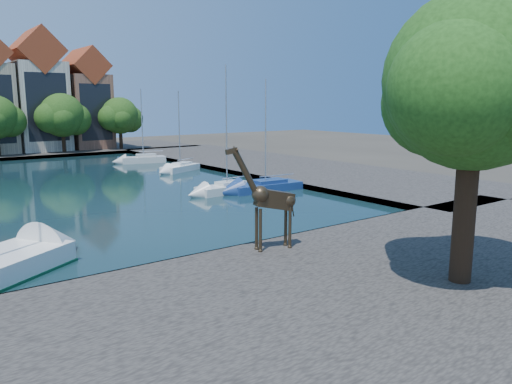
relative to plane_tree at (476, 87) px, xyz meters
The scene contains 14 objects.
ground 14.07m from the plane_tree, 130.22° to the left, with size 160.00×160.00×0.00m, color #38332B.
water_basin 34.72m from the plane_tree, 102.99° to the left, with size 38.00×50.00×0.08m, color black.
near_quay 10.82m from the plane_tree, 165.24° to the left, with size 50.00×14.00×0.50m, color #48443F.
right_quay 38.04m from the plane_tree, 62.22° to the left, with size 14.00×52.00×0.50m, color #48443F.
plane_tree is the anchor object (origin of this frame).
townhouse_east_mid 65.00m from the plane_tree, 89.22° to the left, with size 6.43×9.18×16.65m.
townhouse_east_end 65.41m from the plane_tree, 83.52° to the left, with size 5.44×9.18×14.43m.
far_tree_east 59.60m from the plane_tree, 87.60° to the left, with size 7.54×5.80×7.84m.
far_tree_far_east 60.47m from the plane_tree, 80.01° to the left, with size 6.76×5.20×7.36m.
giraffe_statue 9.58m from the plane_tree, 113.88° to the left, with size 3.31×1.02×4.75m.
sailboat_right_a 24.24m from the plane_tree, 79.10° to the left, with size 5.23×2.14×9.88m.
sailboat_right_b 23.97m from the plane_tree, 71.18° to the left, with size 6.20×2.55×8.89m.
sailboat_right_c 37.52m from the plane_tree, 78.44° to the left, with size 4.99×3.48×8.19m.
sailboat_right_d 46.36m from the plane_tree, 80.73° to the left, with size 5.33×2.92×8.57m.
Camera 1 is at (-9.42, -18.79, 7.16)m, focal length 35.00 mm.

